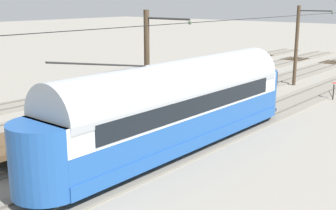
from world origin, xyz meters
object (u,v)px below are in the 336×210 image
at_px(flatcar_adjacent, 102,119).
at_px(track_end_bumper, 228,91).
at_px(switch_stand, 333,90).
at_px(vintage_streetcar, 178,104).
at_px(catenary_pole_foreground, 297,44).
at_px(catenary_pole_mid_near, 148,72).

distance_m(flatcar_adjacent, track_end_bumper, 12.33).
bearing_deg(flatcar_adjacent, switch_stand, -111.61).
height_order(vintage_streetcar, track_end_bumper, vintage_streetcar).
height_order(vintage_streetcar, flatcar_adjacent, vintage_streetcar).
distance_m(vintage_streetcar, catenary_pole_foreground, 19.20).
relative_size(catenary_pole_mid_near, switch_stand, 5.27).
relative_size(vintage_streetcar, catenary_pole_mid_near, 2.62).
bearing_deg(catenary_pole_mid_near, track_end_bumper, -79.53).
relative_size(flatcar_adjacent, catenary_pole_foreground, 2.27).
bearing_deg(switch_stand, track_end_bumper, 30.96).
height_order(flatcar_adjacent, track_end_bumper, flatcar_adjacent).
height_order(vintage_streetcar, catenary_pole_mid_near, catenary_pole_mid_near).
height_order(catenary_pole_foreground, catenary_pole_mid_near, same).
bearing_deg(track_end_bumper, vintage_streetcar, 111.51).
distance_m(vintage_streetcar, track_end_bumper, 12.75).
bearing_deg(flatcar_adjacent, track_end_bumper, -90.00).
xyz_separation_m(vintage_streetcar, catenary_pole_foreground, (2.61, -18.98, 1.16)).
xyz_separation_m(vintage_streetcar, flatcar_adjacent, (4.62, 0.59, -1.40)).
height_order(vintage_streetcar, switch_stand, vintage_streetcar).
distance_m(vintage_streetcar, flatcar_adjacent, 4.87).
height_order(switch_stand, track_end_bumper, switch_stand).
xyz_separation_m(vintage_streetcar, catenary_pole_mid_near, (2.61, -0.85, 1.16)).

